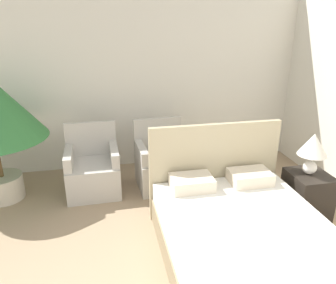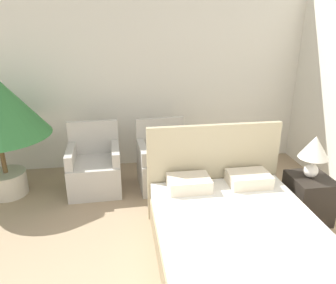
% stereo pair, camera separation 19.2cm
% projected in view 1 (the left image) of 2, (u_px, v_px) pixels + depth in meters
% --- Properties ---
extents(wall_back, '(10.00, 0.06, 2.90)m').
position_uv_depth(wall_back, '(132.00, 74.00, 4.91)').
color(wall_back, silver).
rests_on(wall_back, ground_plane).
extents(bed, '(1.55, 1.99, 1.14)m').
position_uv_depth(bed, '(244.00, 238.00, 3.14)').
color(bed, '#8C7A5B').
rests_on(bed, ground_plane).
extents(armchair_near_window_left, '(0.70, 0.67, 0.92)m').
position_uv_depth(armchair_near_window_left, '(93.00, 172.00, 4.43)').
color(armchair_near_window_left, '#B7B2A8').
rests_on(armchair_near_window_left, ground_plane).
extents(armchair_near_window_right, '(0.72, 0.69, 0.92)m').
position_uv_depth(armchair_near_window_right, '(162.00, 166.00, 4.61)').
color(armchair_near_window_right, '#B7B2A8').
rests_on(armchair_near_window_right, ground_plane).
extents(nightstand, '(0.44, 0.48, 0.54)m').
position_uv_depth(nightstand, '(307.00, 194.00, 3.91)').
color(nightstand, black).
rests_on(nightstand, ground_plane).
extents(table_lamp, '(0.33, 0.33, 0.49)m').
position_uv_depth(table_lamp, '(313.00, 147.00, 3.71)').
color(table_lamp, white).
rests_on(table_lamp, nightstand).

